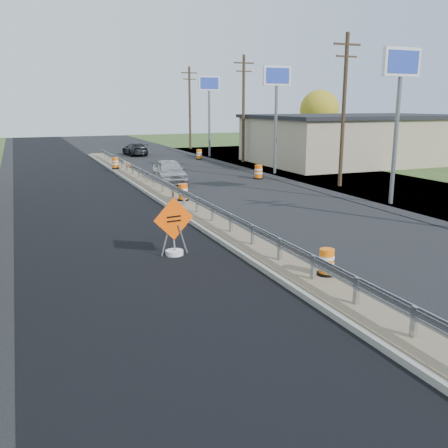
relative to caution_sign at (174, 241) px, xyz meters
name	(u,v)px	position (x,y,z in m)	size (l,w,h in m)	color
ground	(231,237)	(2.80, 1.51, -0.52)	(140.00, 140.00, 0.00)	black
milled_overlay	(85,201)	(-1.60, 11.51, -0.52)	(7.20, 120.00, 0.01)	black
median	(173,200)	(2.80, 9.51, -0.41)	(1.60, 55.00, 0.23)	gray
guardrail	(167,186)	(2.80, 10.51, 0.20)	(0.10, 46.15, 0.72)	silver
retail_building_near	(357,139)	(23.79, 21.51, 1.63)	(18.50, 12.50, 4.27)	tan
pylon_sign_south	(400,77)	(13.30, 4.51, 5.95)	(2.20, 0.30, 7.90)	slate
pylon_sign_mid	(277,86)	(13.30, 17.51, 5.95)	(2.20, 0.30, 7.90)	slate
pylon_sign_north	(209,91)	(13.30, 31.51, 5.95)	(2.20, 0.30, 7.90)	slate
utility_pole_smid	(344,108)	(14.30, 10.51, 4.41)	(1.90, 0.26, 9.40)	#473523
utility_pole_nmid	(243,107)	(14.30, 25.51, 4.41)	(1.90, 0.26, 9.40)	#473523
utility_pole_north	(190,107)	(14.30, 40.51, 4.41)	(1.90, 0.26, 9.40)	#473523
tree_far_yellow	(320,110)	(28.80, 35.51, 4.02)	(4.62, 4.62, 6.86)	#473523
caution_sign	(174,241)	(0.00, 0.00, 0.00)	(1.48, 0.62, 2.06)	white
barrel_median_near	(327,263)	(3.35, -4.34, 0.09)	(0.54, 0.54, 0.80)	black
barrel_median_mid	(183,193)	(3.08, 8.51, 0.13)	(0.60, 0.60, 0.88)	black
barrel_median_far	(116,163)	(2.30, 23.37, 0.12)	(0.59, 0.59, 0.86)	black
barrel_shoulder_near	(258,172)	(10.93, 15.50, -0.05)	(0.67, 0.67, 0.99)	black
barrel_shoulder_far	(199,155)	(11.47, 29.50, -0.07)	(0.64, 0.64, 0.94)	black
car_silver	(170,171)	(4.60, 16.21, 0.26)	(1.84, 4.58, 1.56)	#B8B8BD
car_dark_far	(135,149)	(6.62, 35.72, 0.13)	(1.83, 4.49, 1.30)	black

